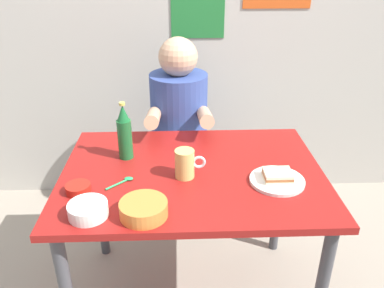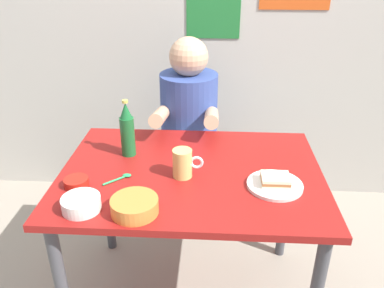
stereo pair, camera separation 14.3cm
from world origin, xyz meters
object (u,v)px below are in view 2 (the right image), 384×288
dining_table (191,189)px  plate_orange (275,185)px  sandwich (275,180)px  sambal_bowl_red (76,182)px  person_seated (189,110)px  beer_mug (183,163)px  beer_bottle (127,131)px  stool (189,173)px

dining_table → plate_orange: (0.34, -0.10, 0.10)m
sandwich → sambal_bowl_red: sandwich is taller
dining_table → person_seated: (-0.05, 0.62, 0.12)m
sambal_bowl_red → sandwich: bearing=3.1°
plate_orange → beer_mug: (-0.37, 0.06, 0.05)m
beer_mug → beer_bottle: (-0.26, 0.17, 0.06)m
beer_bottle → sambal_bowl_red: bearing=-119.1°
stool → sandwich: 0.93m
sandwich → beer_mug: 0.37m
dining_table → beer_mug: (-0.03, -0.05, 0.15)m
dining_table → sandwich: bearing=-17.3°
dining_table → stool: bearing=94.7°
person_seated → sambal_bowl_red: 0.86m
person_seated → dining_table: bearing=-85.2°
beer_mug → sambal_bowl_red: bearing=-166.3°
person_seated → beer_mug: 0.67m
beer_bottle → dining_table: bearing=-23.6°
sandwich → beer_bottle: (-0.63, 0.23, 0.09)m
plate_orange → stool: bearing=117.8°
dining_table → stool: (-0.05, 0.63, -0.30)m
beer_mug → stool: bearing=91.8°
sandwich → beer_bottle: 0.68m
stool → person_seated: size_ratio=0.63×
person_seated → sambal_bowl_red: person_seated is taller
stool → sambal_bowl_red: size_ratio=4.69×
dining_table → person_seated: bearing=94.8°
plate_orange → sandwich: 0.02m
dining_table → plate_orange: bearing=-17.3°
stool → beer_mug: (0.02, -0.68, 0.45)m
person_seated → beer_bottle: (-0.24, -0.49, 0.09)m
stool → sambal_bowl_red: bearing=-116.8°
sandwich → beer_bottle: beer_bottle is taller
sandwich → sambal_bowl_red: size_ratio=1.15×
stool → person_seated: (0.00, -0.01, 0.42)m
stool → person_seated: 0.42m
beer_bottle → sambal_bowl_red: beer_bottle is taller
beer_mug → dining_table: bearing=56.7°
stool → person_seated: bearing=-90.0°
person_seated → beer_bottle: bearing=-116.0°
plate_orange → person_seated: bearing=118.2°
plate_orange → sambal_bowl_red: size_ratio=2.29×
person_seated → sandwich: bearing=-61.8°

